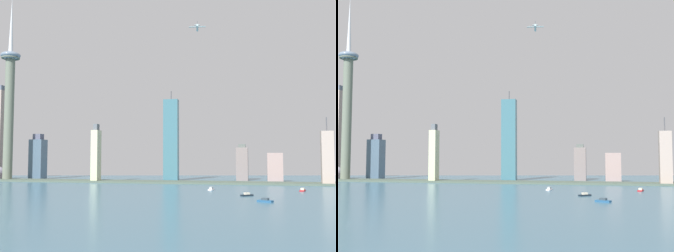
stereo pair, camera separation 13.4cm
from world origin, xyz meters
The scene contains 15 objects.
ground_plane centered at (0.00, 0.00, 0.00)m, with size 6000.00×6000.00×0.00m, color #40697E.
waterfront_pier centered at (0.00, 441.43, 1.39)m, with size 959.61×60.13×2.78m, color #4F6052.
observation_tower centered at (-299.09, 448.10, 158.45)m, with size 36.84×36.84×349.45m.
skyscraper_0 centered at (-271.50, 508.22, 41.12)m, with size 27.24×25.52×89.06m.
skyscraper_1 centered at (-359.07, 509.91, 91.86)m, with size 14.57×21.20×190.45m.
skyscraper_2 centered at (1.66, 496.37, 74.21)m, with size 26.52×15.36×164.05m.
skyscraper_3 centered at (-119.58, 436.85, 46.99)m, with size 12.17×19.17×100.76m.
skyscraper_4 centered at (184.55, 492.99, 25.13)m, with size 26.01×15.32×50.27m.
skyscraper_5 centered at (126.95, 537.96, 31.46)m, with size 21.31×24.26×66.77m.
skyscraper_6 centered at (261.36, 435.31, 41.76)m, with size 18.21×15.06×104.96m.
boat_1 centered at (97.73, 298.73, 1.50)m, with size 7.64×14.50×4.20m.
boat_2 centered at (212.10, 305.70, 1.45)m, with size 9.34×17.54×4.04m.
boat_3 centered at (145.87, 223.01, 1.36)m, with size 14.25×13.09×3.76m.
boat_5 centered at (165.07, 161.87, 1.42)m, with size 15.87×11.73×3.89m.
airplane centered at (62.81, 416.55, 254.38)m, with size 27.51×31.38×8.51m.
Camera 1 is at (162.67, -252.11, 42.21)m, focal length 45.00 mm.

